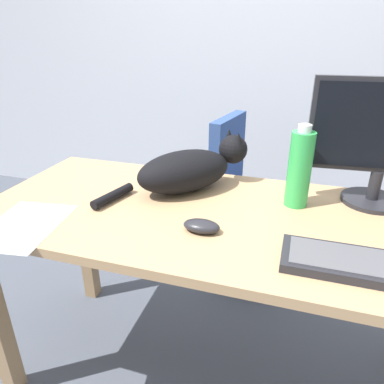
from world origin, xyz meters
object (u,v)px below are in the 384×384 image
(office_chair, at_px, (248,212))
(water_bottle, at_px, (300,169))
(computer_mouse, at_px, (202,226))
(keyboard, at_px, (373,267))
(cat, at_px, (190,169))

(office_chair, relative_size, water_bottle, 3.22)
(office_chair, bearing_deg, computer_mouse, -91.28)
(office_chair, relative_size, keyboard, 2.02)
(office_chair, distance_m, computer_mouse, 0.96)
(cat, bearing_deg, keyboard, -30.53)
(computer_mouse, distance_m, water_bottle, 0.39)
(cat, height_order, computer_mouse, cat)
(cat, relative_size, water_bottle, 1.68)
(keyboard, relative_size, water_bottle, 1.60)
(computer_mouse, bearing_deg, keyboard, -7.27)
(office_chair, xyz_separation_m, computer_mouse, (-0.02, -0.88, 0.39))
(office_chair, relative_size, cat, 1.92)
(office_chair, bearing_deg, keyboard, -65.17)
(keyboard, height_order, computer_mouse, computer_mouse)
(keyboard, bearing_deg, computer_mouse, 172.73)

